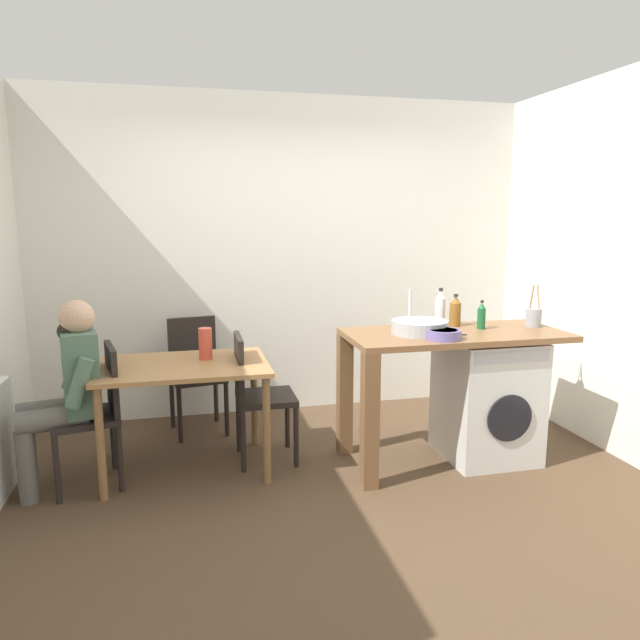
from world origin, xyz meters
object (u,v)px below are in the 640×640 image
object	(u,v)px
chair_opposite	(255,390)
bottle_squat_brown	(455,312)
mixing_bowl	(443,334)
utensil_crock	(534,317)
chair_spare_by_wall	(196,368)
washing_machine	(487,398)
vase	(205,344)
dining_table	(184,378)
bottle_clear_small	(481,316)
chair_person_seat	(96,408)
seated_person	(66,386)
bottle_tall_green	(440,308)

from	to	relation	value
chair_opposite	bottle_squat_brown	bearing A→B (deg)	86.59
chair_opposite	mixing_bowl	world-z (taller)	mixing_bowl
utensil_crock	chair_spare_by_wall	bearing A→B (deg)	157.60
washing_machine	vase	xyz separation A→B (m)	(-1.93, 0.35, 0.42)
bottle_squat_brown	dining_table	bearing A→B (deg)	178.61
vase	bottle_squat_brown	bearing A→B (deg)	-4.75
bottle_squat_brown	utensil_crock	bearing A→B (deg)	-16.04
bottle_clear_small	chair_person_seat	bearing A→B (deg)	177.62
bottle_squat_brown	chair_spare_by_wall	bearing A→B (deg)	155.83
bottle_squat_brown	seated_person	bearing A→B (deg)	-178.42
dining_table	chair_opposite	xyz separation A→B (m)	(0.48, 0.05, -0.14)
mixing_bowl	utensil_crock	xyz separation A→B (m)	(0.81, 0.25, 0.03)
seated_person	washing_machine	world-z (taller)	seated_person
dining_table	seated_person	xyz separation A→B (m)	(-0.70, -0.12, 0.03)
bottle_squat_brown	mixing_bowl	distance (m)	0.50
chair_spare_by_wall	vase	distance (m)	0.76
dining_table	washing_machine	distance (m)	2.11
washing_machine	seated_person	bearing A→B (deg)	177.26
utensil_crock	vase	bearing A→B (deg)	172.56
chair_spare_by_wall	bottle_squat_brown	distance (m)	2.07
washing_machine	bottle_tall_green	world-z (taller)	bottle_tall_green
bottle_squat_brown	mixing_bowl	bearing A→B (deg)	-124.65
washing_machine	bottle_clear_small	xyz separation A→B (m)	(-0.04, 0.06, 0.58)
chair_spare_by_wall	utensil_crock	size ratio (longest dim) A/B	3.00
chair_opposite	chair_spare_by_wall	world-z (taller)	same
chair_opposite	vase	xyz separation A→B (m)	(-0.33, 0.05, 0.34)
seated_person	washing_machine	size ratio (longest dim) A/B	1.40
dining_table	mixing_bowl	distance (m)	1.72
chair_person_seat	seated_person	distance (m)	0.23
bottle_tall_green	bottle_clear_small	bearing A→B (deg)	-45.88
dining_table	bottle_tall_green	distance (m)	1.87
washing_machine	bottle_squat_brown	size ratio (longest dim) A/B	3.73
bottle_clear_small	mixing_bowl	distance (m)	0.49
dining_table	chair_spare_by_wall	xyz separation A→B (m)	(0.09, 0.77, -0.14)
mixing_bowl	bottle_clear_small	bearing A→B (deg)	32.44
chair_spare_by_wall	utensil_crock	bearing A→B (deg)	147.66
bottle_tall_green	dining_table	bearing A→B (deg)	-179.16
chair_opposite	bottle_tall_green	world-z (taller)	bottle_tall_green
bottle_clear_small	vase	world-z (taller)	bottle_clear_small
chair_opposite	bottle_squat_brown	size ratio (longest dim) A/B	3.91
bottle_tall_green	bottle_squat_brown	distance (m)	0.11
chair_opposite	vase	size ratio (longest dim) A/B	4.21
chair_opposite	bottle_clear_small	distance (m)	1.66
chair_spare_by_wall	seated_person	world-z (taller)	seated_person
chair_spare_by_wall	vase	xyz separation A→B (m)	(0.06, -0.67, 0.34)
chair_person_seat	chair_opposite	world-z (taller)	same
bottle_squat_brown	vase	bearing A→B (deg)	175.25
bottle_squat_brown	vase	world-z (taller)	bottle_squat_brown
chair_person_seat	washing_machine	distance (m)	2.63
mixing_bowl	vase	world-z (taller)	mixing_bowl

